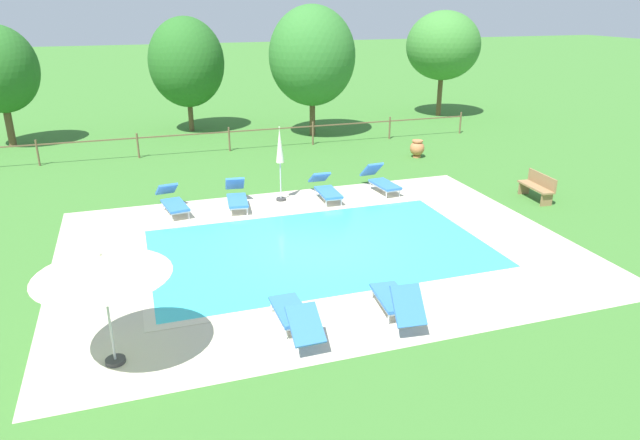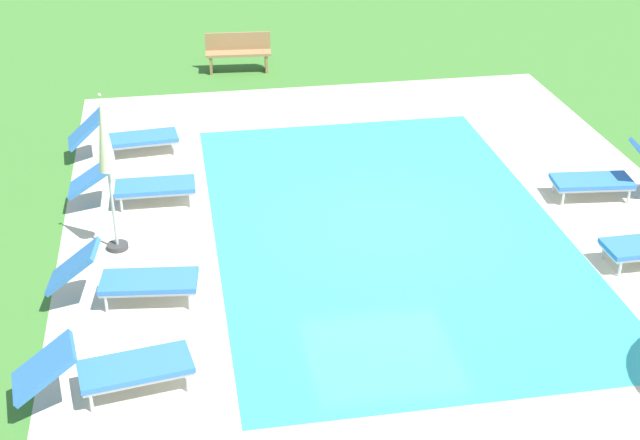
{
  "view_description": "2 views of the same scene",
  "coord_description": "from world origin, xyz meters",
  "px_view_note": "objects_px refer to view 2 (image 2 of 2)",
  "views": [
    {
      "loc": [
        -4.41,
        -13.42,
        6.19
      ],
      "look_at": [
        0.18,
        0.5,
        0.6
      ],
      "focal_mm": 32.43,
      "sensor_mm": 36.0,
      "label": 1
    },
    {
      "loc": [
        -12.08,
        3.14,
        6.69
      ],
      "look_at": [
        -1.14,
        1.25,
        0.83
      ],
      "focal_mm": 50.49,
      "sensor_mm": 36.0,
      "label": 2
    }
  ],
  "objects_px": {
    "sun_lounger_north_near_steps": "(126,136)",
    "sun_lounger_north_far": "(109,368)",
    "sun_lounger_north_mid": "(137,184)",
    "sun_lounger_south_near_corner": "(127,278)",
    "patio_umbrella_closed_row_west": "(106,148)",
    "sun_lounger_north_end": "(609,176)",
    "wooden_bench_lawn_side": "(238,51)"
  },
  "relations": [
    {
      "from": "patio_umbrella_closed_row_west",
      "to": "wooden_bench_lawn_side",
      "type": "bearing_deg",
      "value": -17.65
    },
    {
      "from": "sun_lounger_north_near_steps",
      "to": "wooden_bench_lawn_side",
      "type": "relative_size",
      "value": 1.32
    },
    {
      "from": "sun_lounger_north_near_steps",
      "to": "sun_lounger_north_far",
      "type": "bearing_deg",
      "value": 179.52
    },
    {
      "from": "sun_lounger_north_far",
      "to": "sun_lounger_north_end",
      "type": "xyz_separation_m",
      "value": [
        3.86,
        -7.98,
        0.02
      ]
    },
    {
      "from": "sun_lounger_north_near_steps",
      "to": "wooden_bench_lawn_side",
      "type": "distance_m",
      "value": 5.16
    },
    {
      "from": "wooden_bench_lawn_side",
      "to": "sun_lounger_north_near_steps",
      "type": "bearing_deg",
      "value": 151.3
    },
    {
      "from": "sun_lounger_north_mid",
      "to": "sun_lounger_south_near_corner",
      "type": "xyz_separation_m",
      "value": [
        -2.96,
        0.1,
        0.01
      ]
    },
    {
      "from": "sun_lounger_north_far",
      "to": "wooden_bench_lawn_side",
      "type": "bearing_deg",
      "value": -12.39
    },
    {
      "from": "patio_umbrella_closed_row_west",
      "to": "sun_lounger_north_far",
      "type": "bearing_deg",
      "value": -179.49
    },
    {
      "from": "sun_lounger_north_far",
      "to": "sun_lounger_south_near_corner",
      "type": "height_order",
      "value": "sun_lounger_south_near_corner"
    },
    {
      "from": "sun_lounger_south_near_corner",
      "to": "sun_lounger_north_near_steps",
      "type": "bearing_deg",
      "value": 1.23
    },
    {
      "from": "sun_lounger_south_near_corner",
      "to": "wooden_bench_lawn_side",
      "type": "height_order",
      "value": "wooden_bench_lawn_side"
    },
    {
      "from": "sun_lounger_north_far",
      "to": "sun_lounger_north_end",
      "type": "relative_size",
      "value": 1.07
    },
    {
      "from": "sun_lounger_north_mid",
      "to": "sun_lounger_north_far",
      "type": "xyz_separation_m",
      "value": [
        -4.93,
        0.27,
        0.0
      ]
    },
    {
      "from": "sun_lounger_south_near_corner",
      "to": "wooden_bench_lawn_side",
      "type": "bearing_deg",
      "value": -13.9
    },
    {
      "from": "sun_lounger_north_near_steps",
      "to": "sun_lounger_north_end",
      "type": "relative_size",
      "value": 1.03
    },
    {
      "from": "wooden_bench_lawn_side",
      "to": "sun_lounger_north_far",
      "type": "bearing_deg",
      "value": 167.61
    },
    {
      "from": "sun_lounger_south_near_corner",
      "to": "patio_umbrella_closed_row_west",
      "type": "relative_size",
      "value": 0.83
    },
    {
      "from": "wooden_bench_lawn_side",
      "to": "patio_umbrella_closed_row_west",
      "type": "bearing_deg",
      "value": 162.35
    },
    {
      "from": "sun_lounger_north_mid",
      "to": "sun_lounger_north_end",
      "type": "relative_size",
      "value": 1.05
    },
    {
      "from": "sun_lounger_north_near_steps",
      "to": "sun_lounger_north_mid",
      "type": "height_order",
      "value": "sun_lounger_north_near_steps"
    },
    {
      "from": "sun_lounger_north_far",
      "to": "patio_umbrella_closed_row_west",
      "type": "xyz_separation_m",
      "value": [
        3.48,
        0.03,
        1.28
      ]
    },
    {
      "from": "sun_lounger_north_mid",
      "to": "patio_umbrella_closed_row_west",
      "type": "relative_size",
      "value": 0.83
    },
    {
      "from": "sun_lounger_north_near_steps",
      "to": "sun_lounger_north_far",
      "type": "relative_size",
      "value": 0.96
    },
    {
      "from": "sun_lounger_north_near_steps",
      "to": "sun_lounger_north_mid",
      "type": "distance_m",
      "value": 2.1
    },
    {
      "from": "sun_lounger_north_mid",
      "to": "wooden_bench_lawn_side",
      "type": "xyz_separation_m",
      "value": [
        6.61,
        -2.26,
        0.1
      ]
    },
    {
      "from": "sun_lounger_north_near_steps",
      "to": "sun_lounger_north_far",
      "type": "distance_m",
      "value": 7.02
    },
    {
      "from": "sun_lounger_north_far",
      "to": "wooden_bench_lawn_side",
      "type": "relative_size",
      "value": 1.37
    },
    {
      "from": "sun_lounger_north_end",
      "to": "patio_umbrella_closed_row_west",
      "type": "relative_size",
      "value": 0.79
    },
    {
      "from": "sun_lounger_north_mid",
      "to": "wooden_bench_lawn_side",
      "type": "relative_size",
      "value": 1.33
    },
    {
      "from": "sun_lounger_north_end",
      "to": "wooden_bench_lawn_side",
      "type": "distance_m",
      "value": 9.42
    },
    {
      "from": "sun_lounger_north_far",
      "to": "sun_lounger_north_end",
      "type": "height_order",
      "value": "sun_lounger_north_end"
    }
  ]
}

